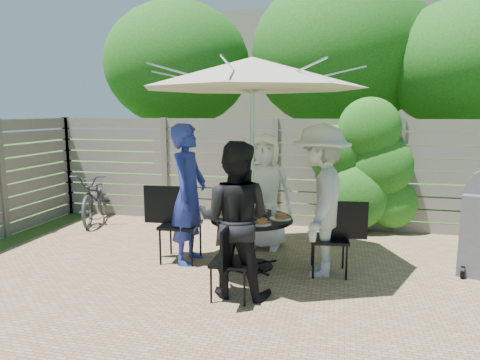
% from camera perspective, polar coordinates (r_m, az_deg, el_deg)
% --- Properties ---
extents(backyard_envelope, '(60.00, 60.00, 5.00)m').
position_cam_1_polar(backyard_envelope, '(14.49, 9.56, 11.54)').
color(backyard_envelope, '#36591C').
rests_on(backyard_envelope, ground).
extents(patio_table, '(1.02, 1.02, 0.66)m').
position_cam_1_polar(patio_table, '(5.37, 1.57, -7.04)').
color(patio_table, black).
rests_on(patio_table, ground).
extents(umbrella, '(2.71, 2.71, 2.59)m').
position_cam_1_polar(umbrella, '(5.18, 1.67, 14.03)').
color(umbrella, silver).
rests_on(umbrella, ground).
extents(chair_back, '(0.46, 0.65, 0.88)m').
position_cam_1_polar(chair_back, '(6.34, 3.50, -6.36)').
color(chair_back, black).
rests_on(chair_back, ground).
extents(person_back, '(0.82, 0.54, 1.66)m').
position_cam_1_polar(person_back, '(6.08, 3.30, -1.55)').
color(person_back, white).
rests_on(person_back, ground).
extents(chair_left, '(0.74, 0.51, 1.01)m').
position_cam_1_polar(chair_left, '(5.70, -8.06, -7.81)').
color(chair_left, black).
rests_on(chair_left, ground).
extents(person_left, '(0.44, 0.67, 1.81)m').
position_cam_1_polar(person_left, '(5.51, -6.87, -1.93)').
color(person_left, '#23309B').
rests_on(person_left, ground).
extents(chair_front, '(0.41, 0.60, 0.83)m').
position_cam_1_polar(chair_front, '(4.56, -1.16, -12.81)').
color(chair_front, black).
rests_on(chair_front, ground).
extents(person_front, '(0.82, 0.64, 1.66)m').
position_cam_1_polar(person_front, '(4.50, -0.74, -5.34)').
color(person_front, black).
rests_on(person_front, ground).
extents(chair_right, '(0.68, 0.48, 0.91)m').
position_cam_1_polar(chair_right, '(5.31, 11.92, -9.50)').
color(chair_right, black).
rests_on(chair_right, ground).
extents(person_right, '(0.69, 1.19, 1.82)m').
position_cam_1_polar(person_right, '(5.15, 10.65, -2.72)').
color(person_right, beige).
rests_on(person_right, ground).
extents(plate_back, '(0.26, 0.26, 0.06)m').
position_cam_1_polar(plate_back, '(5.66, 2.38, -3.89)').
color(plate_back, white).
rests_on(plate_back, patio_table).
extents(plate_left, '(0.26, 0.26, 0.06)m').
position_cam_1_polar(plate_left, '(5.40, -2.16, -4.51)').
color(plate_left, white).
rests_on(plate_left, patio_table).
extents(plate_front, '(0.26, 0.26, 0.06)m').
position_cam_1_polar(plate_front, '(4.98, 0.67, -5.69)').
color(plate_front, white).
rests_on(plate_front, patio_table).
extents(plate_right, '(0.26, 0.26, 0.06)m').
position_cam_1_polar(plate_right, '(5.25, 5.43, -4.94)').
color(plate_right, white).
rests_on(plate_right, patio_table).
extents(plate_extra, '(0.24, 0.24, 0.06)m').
position_cam_1_polar(plate_extra, '(5.00, 2.85, -5.64)').
color(plate_extra, white).
rests_on(plate_extra, patio_table).
extents(glass_back, '(0.07, 0.07, 0.14)m').
position_cam_1_polar(glass_back, '(5.58, 1.12, -3.60)').
color(glass_back, silver).
rests_on(glass_back, patio_table).
extents(glass_left, '(0.07, 0.07, 0.14)m').
position_cam_1_polar(glass_left, '(5.27, -1.43, -4.35)').
color(glass_left, silver).
rests_on(glass_left, patio_table).
extents(glass_front, '(0.07, 0.07, 0.14)m').
position_cam_1_polar(glass_front, '(5.04, 2.10, -4.98)').
color(glass_front, silver).
rests_on(glass_front, patio_table).
extents(glass_right, '(0.07, 0.07, 0.14)m').
position_cam_1_polar(glass_right, '(5.36, 4.55, -4.15)').
color(glass_right, silver).
rests_on(glass_right, patio_table).
extents(syrup_jug, '(0.09, 0.09, 0.16)m').
position_cam_1_polar(syrup_jug, '(5.36, 1.08, -3.99)').
color(syrup_jug, '#59280C').
rests_on(syrup_jug, patio_table).
extents(coffee_cup, '(0.08, 0.08, 0.12)m').
position_cam_1_polar(coffee_cup, '(5.50, 3.11, -3.90)').
color(coffee_cup, '#C6B293').
rests_on(coffee_cup, patio_table).
extents(bicycle, '(1.12, 1.80, 0.89)m').
position_cam_1_polar(bicycle, '(8.13, -18.72, -2.07)').
color(bicycle, '#333338').
rests_on(bicycle, ground).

